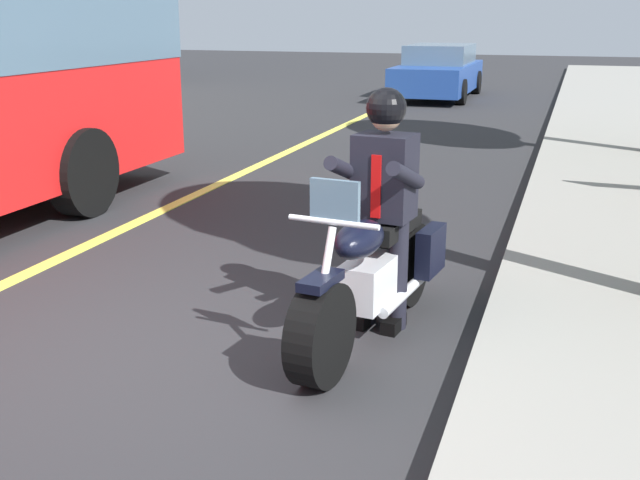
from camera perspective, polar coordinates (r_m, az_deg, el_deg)
ground_plane at (r=5.31m, az=-12.07°, el=-8.88°), size 80.00×80.00×0.00m
motorcycle_main at (r=5.49m, az=3.87°, el=-2.59°), size 2.22×0.77×1.26m
rider_main at (r=5.50m, az=4.69°, el=3.77°), size 0.67×0.60×1.74m
car_silver at (r=21.60m, az=8.68°, el=12.09°), size 4.60×1.92×1.40m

